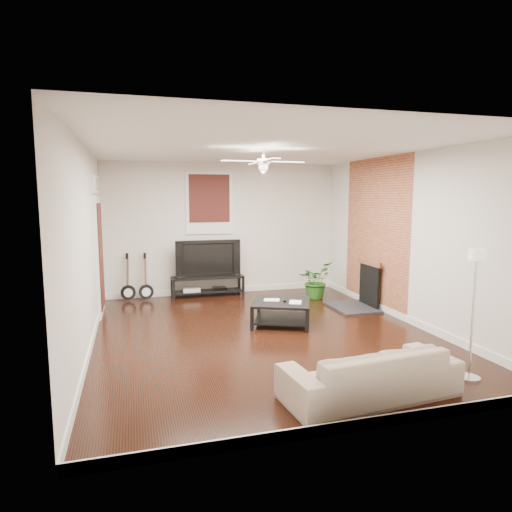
# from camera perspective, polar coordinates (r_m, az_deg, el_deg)

# --- Properties ---
(room) EXTENTS (5.01, 6.01, 2.81)m
(room) POSITION_cam_1_polar(r_m,az_deg,el_deg) (6.65, 0.93, 1.69)
(room) COLOR black
(room) RESTS_ON ground
(brick_accent) EXTENTS (0.02, 2.20, 2.80)m
(brick_accent) POSITION_cam_1_polar(r_m,az_deg,el_deg) (8.57, 15.13, 2.78)
(brick_accent) COLOR #A65635
(brick_accent) RESTS_ON floor
(fireplace) EXTENTS (0.80, 1.10, 0.92)m
(fireplace) POSITION_cam_1_polar(r_m,az_deg,el_deg) (8.55, 13.24, -3.53)
(fireplace) COLOR black
(fireplace) RESTS_ON floor
(window_back) EXTENTS (1.00, 0.06, 1.30)m
(window_back) POSITION_cam_1_polar(r_m,az_deg,el_deg) (9.44, -6.02, 6.78)
(window_back) COLOR black
(window_back) RESTS_ON wall_back
(door_left) EXTENTS (0.08, 1.00, 2.50)m
(door_left) POSITION_cam_1_polar(r_m,az_deg,el_deg) (8.30, -19.54, 1.41)
(door_left) COLOR white
(door_left) RESTS_ON wall_left
(tv_stand) EXTENTS (1.51, 0.40, 0.42)m
(tv_stand) POSITION_cam_1_polar(r_m,az_deg,el_deg) (9.43, -6.23, -3.87)
(tv_stand) COLOR black
(tv_stand) RESTS_ON floor
(tv) EXTENTS (1.35, 0.18, 0.78)m
(tv) POSITION_cam_1_polar(r_m,az_deg,el_deg) (9.34, -6.30, -0.24)
(tv) COLOR black
(tv) RESTS_ON tv_stand
(coffee_table) EXTENTS (1.20, 1.20, 0.38)m
(coffee_table) POSITION_cam_1_polar(r_m,az_deg,el_deg) (7.39, 3.29, -7.24)
(coffee_table) COLOR black
(coffee_table) RESTS_ON floor
(sofa) EXTENTS (1.93, 0.92, 0.55)m
(sofa) POSITION_cam_1_polar(r_m,az_deg,el_deg) (4.93, 14.46, -14.27)
(sofa) COLOR tan
(sofa) RESTS_ON floor
(floor_lamp) EXTENTS (0.28, 0.28, 1.53)m
(floor_lamp) POSITION_cam_1_polar(r_m,az_deg,el_deg) (5.63, 26.17, -6.80)
(floor_lamp) COLOR silver
(floor_lamp) RESTS_ON floor
(potted_plant) EXTENTS (0.90, 0.89, 0.76)m
(potted_plant) POSITION_cam_1_polar(r_m,az_deg,el_deg) (9.20, 7.64, -3.12)
(potted_plant) COLOR #23611B
(potted_plant) RESTS_ON floor
(guitar_left) EXTENTS (0.33, 0.26, 0.96)m
(guitar_left) POSITION_cam_1_polar(r_m,az_deg,el_deg) (9.23, -16.20, -2.68)
(guitar_left) COLOR black
(guitar_left) RESTS_ON floor
(guitar_right) EXTENTS (0.31, 0.23, 0.96)m
(guitar_right) POSITION_cam_1_polar(r_m,az_deg,el_deg) (9.20, -14.02, -2.63)
(guitar_right) COLOR black
(guitar_right) RESTS_ON floor
(ceiling_fan) EXTENTS (1.24, 1.24, 0.32)m
(ceiling_fan) POSITION_cam_1_polar(r_m,az_deg,el_deg) (6.63, 0.96, 12.06)
(ceiling_fan) COLOR white
(ceiling_fan) RESTS_ON ceiling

